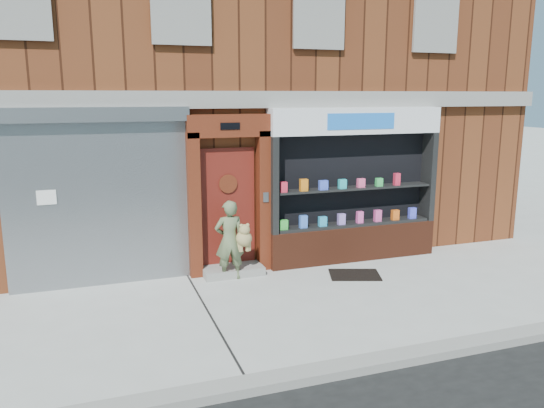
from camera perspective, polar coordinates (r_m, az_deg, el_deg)
name	(u,v)px	position (r m, az deg, el deg)	size (l,w,h in m)	color
ground	(306,303)	(8.56, 3.70, -10.55)	(80.00, 80.00, 0.00)	#9E9E99
curb	(375,363)	(6.79, 11.04, -16.40)	(60.00, 0.30, 0.12)	gray
building	(215,63)	(13.67, -6.19, 14.81)	(12.00, 8.16, 8.00)	#532513
shutter_bay	(98,187)	(9.34, -18.25, 1.75)	(3.10, 0.30, 3.04)	gray
red_door_bay	(229,195)	(9.62, -4.63, 0.99)	(1.52, 0.58, 2.90)	#4F1B0D
pharmacy_bay	(354,192)	(10.48, 8.77, 1.30)	(3.50, 0.41, 3.00)	#562414
woman	(231,240)	(9.40, -4.41, -3.86)	(0.66, 0.39, 1.43)	#5C6945
doormat	(355,275)	(9.87, 8.88, -7.53)	(0.90, 0.63, 0.02)	black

